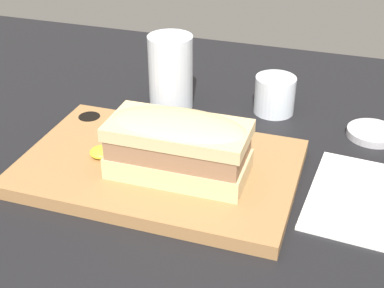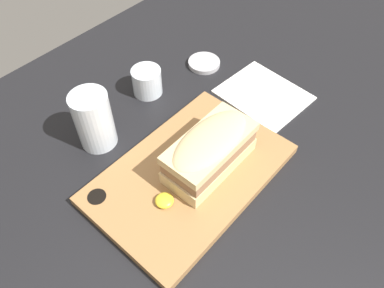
{
  "view_description": "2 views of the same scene",
  "coord_description": "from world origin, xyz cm",
  "px_view_note": "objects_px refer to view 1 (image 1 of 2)",
  "views": [
    {
      "loc": [
        23.48,
        -57.55,
        43.5
      ],
      "look_at": [
        4.75,
        -0.78,
        7.6
      ],
      "focal_mm": 50.0,
      "sensor_mm": 36.0,
      "label": 1
    },
    {
      "loc": [
        -30.51,
        -28.06,
        61.09
      ],
      "look_at": [
        2.84,
        1.26,
        7.6
      ],
      "focal_mm": 35.0,
      "sensor_mm": 36.0,
      "label": 2
    }
  ],
  "objects_px": {
    "sandwich": "(178,143)",
    "water_glass": "(171,77)",
    "serving_board": "(159,167)",
    "napkin": "(372,201)",
    "wine_glass": "(275,96)",
    "condiment_dish": "(373,133)"
  },
  "relations": [
    {
      "from": "sandwich",
      "to": "water_glass",
      "type": "distance_m",
      "value": 0.24
    },
    {
      "from": "serving_board",
      "to": "napkin",
      "type": "bearing_deg",
      "value": 4.65
    },
    {
      "from": "napkin",
      "to": "serving_board",
      "type": "bearing_deg",
      "value": -175.35
    },
    {
      "from": "serving_board",
      "to": "napkin",
      "type": "relative_size",
      "value": 1.9
    },
    {
      "from": "sandwich",
      "to": "napkin",
      "type": "height_order",
      "value": "sandwich"
    },
    {
      "from": "water_glass",
      "to": "sandwich",
      "type": "bearing_deg",
      "value": -67.42
    },
    {
      "from": "serving_board",
      "to": "wine_glass",
      "type": "bearing_deg",
      "value": 63.49
    },
    {
      "from": "water_glass",
      "to": "condiment_dish",
      "type": "xyz_separation_m",
      "value": [
        0.33,
        -0.0,
        -0.05
      ]
    },
    {
      "from": "sandwich",
      "to": "napkin",
      "type": "bearing_deg",
      "value": 9.46
    },
    {
      "from": "water_glass",
      "to": "wine_glass",
      "type": "bearing_deg",
      "value": 10.48
    },
    {
      "from": "wine_glass",
      "to": "serving_board",
      "type": "bearing_deg",
      "value": -116.51
    },
    {
      "from": "sandwich",
      "to": "condiment_dish",
      "type": "relative_size",
      "value": 2.3
    },
    {
      "from": "water_glass",
      "to": "condiment_dish",
      "type": "relative_size",
      "value": 1.57
    },
    {
      "from": "napkin",
      "to": "condiment_dish",
      "type": "xyz_separation_m",
      "value": [
        -0.01,
        0.17,
        0.0
      ]
    },
    {
      "from": "napkin",
      "to": "condiment_dish",
      "type": "relative_size",
      "value": 2.49
    },
    {
      "from": "serving_board",
      "to": "condiment_dish",
      "type": "bearing_deg",
      "value": 35.49
    },
    {
      "from": "water_glass",
      "to": "wine_glass",
      "type": "height_order",
      "value": "water_glass"
    },
    {
      "from": "serving_board",
      "to": "wine_glass",
      "type": "distance_m",
      "value": 0.26
    },
    {
      "from": "serving_board",
      "to": "condiment_dish",
      "type": "height_order",
      "value": "serving_board"
    },
    {
      "from": "wine_glass",
      "to": "sandwich",
      "type": "bearing_deg",
      "value": -107.81
    },
    {
      "from": "water_glass",
      "to": "napkin",
      "type": "bearing_deg",
      "value": -27.61
    },
    {
      "from": "sandwich",
      "to": "condiment_dish",
      "type": "bearing_deg",
      "value": 41.75
    }
  ]
}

